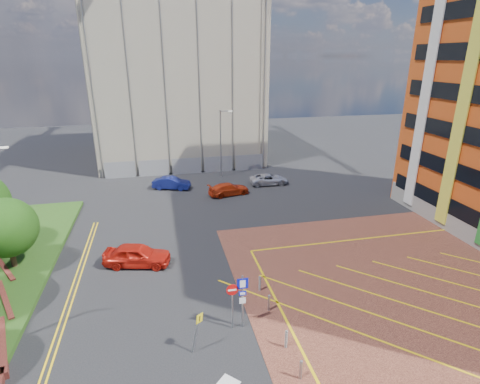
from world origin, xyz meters
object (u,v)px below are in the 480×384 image
object	(u,v)px
tree_c	(6,228)
car_red_back	(229,189)
lamp_back	(221,141)
car_red_left	(137,255)
car_silver_back	(269,179)
sign_cluster	(239,297)
warning_sign	(197,328)
car_blue_back	(172,183)

from	to	relation	value
tree_c	car_red_back	world-z (taller)	tree_c
car_red_back	lamp_back	bearing A→B (deg)	-15.52
car_red_left	car_silver_back	distance (m)	20.54
tree_c	sign_cluster	distance (m)	16.53
tree_c	sign_cluster	world-z (taller)	tree_c
warning_sign	car_red_left	bearing A→B (deg)	109.27
lamp_back	car_red_back	xyz separation A→B (m)	(-0.40, -6.58, -3.73)
lamp_back	warning_sign	xyz separation A→B (m)	(-6.14, -28.32, -2.93)
warning_sign	car_red_back	xyz separation A→B (m)	(5.75, 21.74, -0.79)
sign_cluster	car_red_back	size ratio (longest dim) A/B	0.73
car_silver_back	car_blue_back	bearing A→B (deg)	87.73
car_blue_back	car_red_back	size ratio (longest dim) A/B	0.94
lamp_back	car_red_left	size ratio (longest dim) A/B	1.74
warning_sign	car_silver_back	distance (m)	26.47
car_blue_back	car_silver_back	bearing A→B (deg)	-75.24
lamp_back	warning_sign	bearing A→B (deg)	-102.24
lamp_back	car_silver_back	size ratio (longest dim) A/B	1.82
warning_sign	car_red_left	size ratio (longest dim) A/B	0.49
car_red_back	tree_c	bearing A→B (deg)	111.52
lamp_back	car_red_back	distance (m)	7.58
car_blue_back	car_silver_back	xyz separation A→B (m)	(10.94, -0.82, -0.07)
lamp_back	sign_cluster	size ratio (longest dim) A/B	2.50
sign_cluster	car_red_back	distance (m)	20.75
car_blue_back	lamp_back	bearing A→B (deg)	-42.52
lamp_back	car_silver_back	xyz separation A→B (m)	(4.71, -4.19, -3.75)
tree_c	lamp_back	xyz separation A→B (m)	(17.58, 18.00, 1.17)
sign_cluster	car_silver_back	size ratio (longest dim) A/B	0.73
car_red_left	tree_c	bearing A→B (deg)	95.43
lamp_back	warning_sign	distance (m)	29.13
lamp_back	warning_sign	size ratio (longest dim) A/B	3.55
warning_sign	car_red_back	world-z (taller)	warning_sign
car_red_left	car_red_back	bearing A→B (deg)	-22.01
sign_cluster	car_red_back	bearing A→B (deg)	80.58
tree_c	car_blue_back	xyz separation A→B (m)	(11.35, 14.63, -2.52)
car_red_left	car_blue_back	size ratio (longest dim) A/B	1.12
tree_c	lamp_back	world-z (taller)	lamp_back
tree_c	car_red_back	distance (m)	20.79
warning_sign	car_silver_back	bearing A→B (deg)	65.77
car_red_back	sign_cluster	bearing A→B (deg)	158.51
car_blue_back	car_red_back	bearing A→B (deg)	-99.82
car_silver_back	car_red_left	bearing A→B (deg)	138.82
car_red_left	warning_sign	bearing A→B (deg)	-147.29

